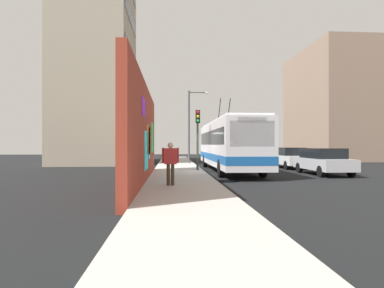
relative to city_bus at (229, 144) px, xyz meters
name	(u,v)px	position (x,y,z in m)	size (l,w,h in m)	color
ground_plane	(205,174)	(-1.75, 1.80, -1.86)	(80.00, 80.00, 0.00)	black
sidewalk_slab	(179,173)	(-1.75, 3.40, -1.78)	(48.00, 3.20, 0.15)	#ADA8A0
graffiti_wall	(144,135)	(-6.29, 5.15, 0.40)	(12.89, 0.32, 4.51)	maroon
building_far_left	(97,54)	(9.55, 11.00, 8.68)	(9.15, 6.51, 21.06)	#9E937F
building_far_right	(328,105)	(15.86, -15.20, 4.77)	(12.71, 6.42, 13.26)	gray
city_bus	(229,144)	(0.00, 0.00, 0.00)	(12.28, 2.60, 5.12)	silver
parked_car_silver	(323,161)	(-2.75, -5.20, -1.02)	(4.37, 1.94, 1.58)	#B7B7BC
parked_car_white	(289,157)	(2.64, -5.20, -1.02)	(4.89, 1.81, 1.58)	white
pedestrian_near_wall	(170,160)	(-8.20, 3.91, -0.68)	(0.23, 0.69, 1.73)	#3F3326
traffic_light	(198,129)	(-0.64, 2.15, 0.94)	(0.49, 0.28, 3.91)	#2D382D
street_lamp	(191,121)	(7.40, 2.04, 2.08)	(0.44, 1.86, 6.56)	#4C4C51
curbside_puddle	(226,181)	(-5.69, 1.20, -1.85)	(1.28, 1.28, 0.00)	black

